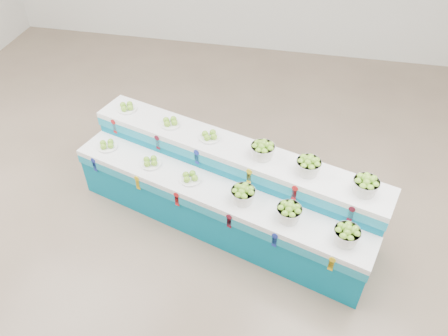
{
  "coord_description": "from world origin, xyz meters",
  "views": [
    {
      "loc": [
        1.29,
        -3.52,
        4.33
      ],
      "look_at": [
        0.52,
        0.23,
        0.87
      ],
      "focal_mm": 35.24,
      "sensor_mm": 36.0,
      "label": 1
    }
  ],
  "objects_px": {
    "basket_upper_right": "(366,185)",
    "plate_upper_mid": "(170,122)",
    "display_stand": "(224,190)",
    "basket_lower_left": "(243,194)"
  },
  "relations": [
    {
      "from": "display_stand",
      "to": "basket_upper_right",
      "type": "xyz_separation_m",
      "value": [
        1.56,
        -0.24,
        0.62
      ]
    },
    {
      "from": "display_stand",
      "to": "basket_lower_left",
      "type": "distance_m",
      "value": 0.54
    },
    {
      "from": "basket_upper_right",
      "to": "plate_upper_mid",
      "type": "bearing_deg",
      "value": 162.79
    },
    {
      "from": "basket_lower_left",
      "to": "plate_upper_mid",
      "type": "xyz_separation_m",
      "value": [
        -1.08,
        0.83,
        0.25
      ]
    },
    {
      "from": "basket_upper_right",
      "to": "display_stand",
      "type": "bearing_deg",
      "value": 171.4
    },
    {
      "from": "basket_lower_left",
      "to": "basket_upper_right",
      "type": "xyz_separation_m",
      "value": [
        1.27,
        0.1,
        0.3
      ]
    },
    {
      "from": "display_stand",
      "to": "basket_upper_right",
      "type": "distance_m",
      "value": 1.69
    },
    {
      "from": "basket_lower_left",
      "to": "basket_upper_right",
      "type": "bearing_deg",
      "value": 4.49
    },
    {
      "from": "plate_upper_mid",
      "to": "basket_upper_right",
      "type": "bearing_deg",
      "value": -17.21
    },
    {
      "from": "display_stand",
      "to": "basket_upper_right",
      "type": "bearing_deg",
      "value": 8.61
    }
  ]
}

